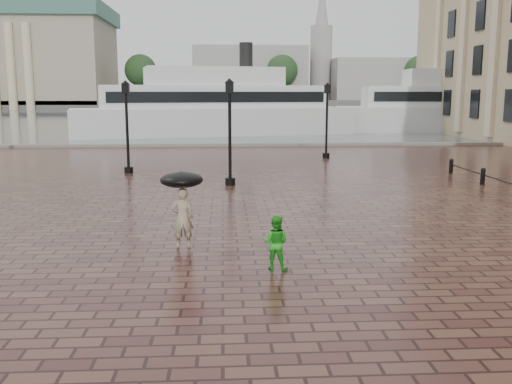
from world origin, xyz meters
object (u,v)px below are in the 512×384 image
street_lamps (134,127)px  ferry_far (468,106)px  adult_pedestrian (182,218)px  child_pedestrian (276,243)px  ferry_near (214,107)px

street_lamps → ferry_far: ferry_far is taller
adult_pedestrian → ferry_far: ferry_far is taller
street_lamps → adult_pedestrian: street_lamps is taller
adult_pedestrian → ferry_far: (26.03, 43.07, 1.80)m
street_lamps → adult_pedestrian: (3.25, -13.68, -1.54)m
child_pedestrian → street_lamps: bearing=-50.3°
adult_pedestrian → child_pedestrian: (2.22, -1.99, -0.16)m
ferry_near → ferry_far: ferry_far is taller
adult_pedestrian → child_pedestrian: adult_pedestrian is taller
street_lamps → ferry_far: (29.29, 29.38, 0.26)m
street_lamps → child_pedestrian: (5.47, -15.67, -1.71)m
ferry_near → child_pedestrian: bearing=-100.0°
adult_pedestrian → ferry_near: 40.09m
adult_pedestrian → ferry_far: bearing=-129.2°
adult_pedestrian → ferry_near: size_ratio=0.06×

